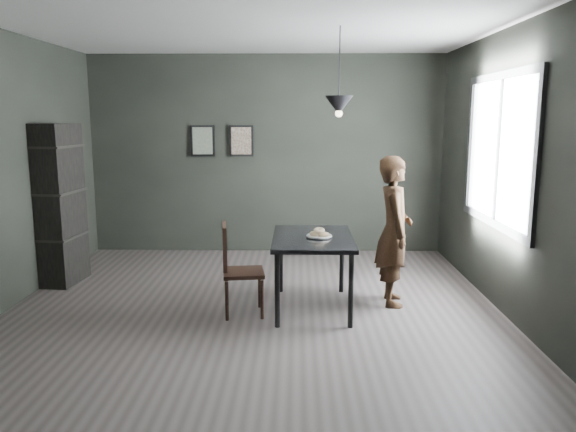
{
  "coord_description": "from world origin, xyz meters",
  "views": [
    {
      "loc": [
        0.44,
        -5.52,
        1.94
      ],
      "look_at": [
        0.35,
        0.05,
        0.95
      ],
      "focal_mm": 35.0,
      "sensor_mm": 36.0,
      "label": 1
    }
  ],
  "objects_px": {
    "woman": "(394,231)",
    "shelf_unit": "(60,205)",
    "cafe_table": "(313,244)",
    "wood_chair": "(235,263)",
    "white_plate": "(319,237)",
    "pendant_lamp": "(339,105)"
  },
  "relations": [
    {
      "from": "white_plate",
      "to": "shelf_unit",
      "type": "height_order",
      "value": "shelf_unit"
    },
    {
      "from": "cafe_table",
      "to": "wood_chair",
      "type": "bearing_deg",
      "value": -165.61
    },
    {
      "from": "cafe_table",
      "to": "woman",
      "type": "xyz_separation_m",
      "value": [
        0.84,
        0.17,
        0.1
      ]
    },
    {
      "from": "shelf_unit",
      "to": "white_plate",
      "type": "bearing_deg",
      "value": -11.55
    },
    {
      "from": "cafe_table",
      "to": "woman",
      "type": "bearing_deg",
      "value": 11.49
    },
    {
      "from": "white_plate",
      "to": "woman",
      "type": "xyz_separation_m",
      "value": [
        0.78,
        0.21,
        0.02
      ]
    },
    {
      "from": "woman",
      "to": "white_plate",
      "type": "bearing_deg",
      "value": 106.76
    },
    {
      "from": "white_plate",
      "to": "wood_chair",
      "type": "distance_m",
      "value": 0.88
    },
    {
      "from": "wood_chair",
      "to": "white_plate",
      "type": "bearing_deg",
      "value": 3.16
    },
    {
      "from": "wood_chair",
      "to": "shelf_unit",
      "type": "xyz_separation_m",
      "value": [
        -2.15,
        1.07,
        0.41
      ]
    },
    {
      "from": "white_plate",
      "to": "shelf_unit",
      "type": "relative_size",
      "value": 0.12
    },
    {
      "from": "white_plate",
      "to": "pendant_lamp",
      "type": "bearing_deg",
      "value": 36.08
    },
    {
      "from": "cafe_table",
      "to": "pendant_lamp",
      "type": "distance_m",
      "value": 1.41
    },
    {
      "from": "shelf_unit",
      "to": "wood_chair",
      "type": "bearing_deg",
      "value": -21.01
    },
    {
      "from": "woman",
      "to": "shelf_unit",
      "type": "distance_m",
      "value": 3.83
    },
    {
      "from": "wood_chair",
      "to": "shelf_unit",
      "type": "bearing_deg",
      "value": 145.85
    },
    {
      "from": "woman",
      "to": "wood_chair",
      "type": "height_order",
      "value": "woman"
    },
    {
      "from": "white_plate",
      "to": "shelf_unit",
      "type": "distance_m",
      "value": 3.12
    },
    {
      "from": "cafe_table",
      "to": "shelf_unit",
      "type": "relative_size",
      "value": 0.64
    },
    {
      "from": "shelf_unit",
      "to": "cafe_table",
      "type": "bearing_deg",
      "value": -11.25
    },
    {
      "from": "shelf_unit",
      "to": "woman",
      "type": "bearing_deg",
      "value": -5.17
    },
    {
      "from": "woman",
      "to": "pendant_lamp",
      "type": "relative_size",
      "value": 1.79
    }
  ]
}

